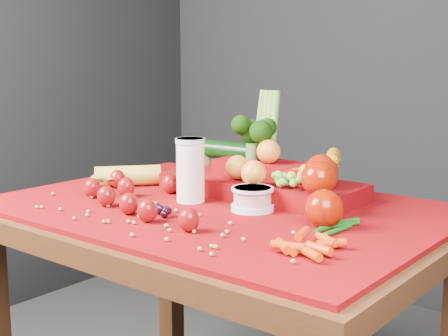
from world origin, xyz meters
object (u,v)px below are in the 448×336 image
Objects in this scene: table at (219,247)px; produce_mound at (271,174)px; yogurt_bowl at (252,198)px; milk_glass at (190,168)px.

produce_mound is (0.05, 0.15, 0.16)m from table.
yogurt_bowl is (0.10, 0.01, 0.14)m from table.
produce_mound is at bearing 108.07° from yogurt_bowl.
milk_glass reaches higher than yogurt_bowl.
produce_mound reaches higher than yogurt_bowl.
produce_mound reaches higher than milk_glass.
produce_mound is at bearing 72.82° from table.
milk_glass is at bearing -172.95° from yogurt_bowl.
yogurt_bowl reaches higher than table.
produce_mound is at bearing 53.38° from milk_glass.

